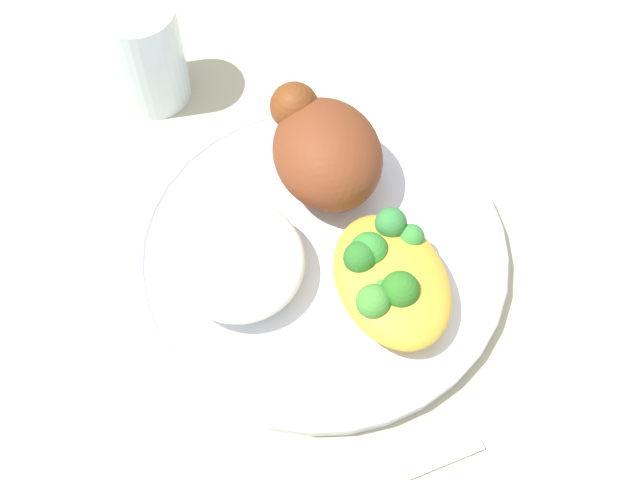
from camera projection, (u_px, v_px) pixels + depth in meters
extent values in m
plane|color=#BDB290|center=(320.00, 259.00, 0.62)|extent=(2.00, 2.00, 0.00)
cylinder|color=white|center=(320.00, 254.00, 0.62)|extent=(0.27, 0.27, 0.01)
torus|color=white|center=(320.00, 250.00, 0.61)|extent=(0.28, 0.28, 0.01)
ellipsoid|color=brown|center=(327.00, 154.00, 0.61)|extent=(0.10, 0.08, 0.06)
sphere|color=brown|center=(294.00, 106.00, 0.62)|extent=(0.04, 0.04, 0.04)
ellipsoid|color=white|center=(238.00, 260.00, 0.58)|extent=(0.10, 0.09, 0.03)
ellipsoid|color=gold|center=(392.00, 280.00, 0.58)|extent=(0.11, 0.08, 0.03)
sphere|color=#2B6D25|center=(360.00, 258.00, 0.57)|extent=(0.02, 0.02, 0.02)
sphere|color=#458E33|center=(373.00, 302.00, 0.56)|extent=(0.02, 0.02, 0.02)
sphere|color=#358730|center=(369.00, 252.00, 0.58)|extent=(0.03, 0.03, 0.03)
sphere|color=#2E7222|center=(400.00, 291.00, 0.56)|extent=(0.03, 0.03, 0.03)
sphere|color=#337B38|center=(391.00, 223.00, 0.59)|extent=(0.02, 0.02, 0.02)
sphere|color=#28752A|center=(400.00, 293.00, 0.56)|extent=(0.02, 0.02, 0.02)
sphere|color=#3B8D31|center=(383.00, 291.00, 0.57)|extent=(0.02, 0.02, 0.02)
sphere|color=#398735|center=(411.00, 237.00, 0.59)|extent=(0.02, 0.02, 0.02)
cube|color=#B2B2B7|center=(412.00, 472.00, 0.54)|extent=(0.01, 0.11, 0.01)
cylinder|color=silver|center=(146.00, 54.00, 0.67)|extent=(0.06, 0.06, 0.09)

